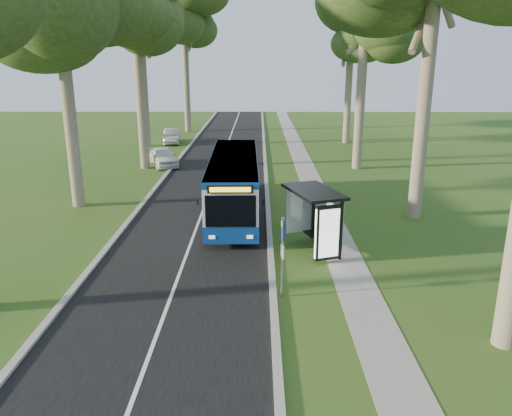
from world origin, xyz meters
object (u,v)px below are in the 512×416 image
at_px(bus, 234,184).
at_px(litter_bin, 291,220).
at_px(car_white, 163,157).
at_px(car_silver, 172,136).
at_px(bus_stop_sign, 283,249).
at_px(bus_shelter, 318,211).

height_order(bus, litter_bin, bus).
relative_size(bus, car_white, 2.72).
bearing_deg(litter_bin, car_silver, 111.41).
relative_size(bus_stop_sign, car_white, 0.68).
xyz_separation_m(bus_stop_sign, bus_shelter, (1.61, 3.88, 0.12)).
xyz_separation_m(bus_stop_sign, litter_bin, (0.77, 7.22, -1.32)).
bearing_deg(bus_stop_sign, car_white, 102.11).
bearing_deg(bus_shelter, bus_stop_sign, -131.72).
bearing_deg(bus_stop_sign, litter_bin, 75.77).
distance_m(bus_stop_sign, car_white, 23.29).
bearing_deg(car_white, bus_stop_sign, -91.31).
xyz_separation_m(car_white, car_silver, (-1.17, 10.87, -0.02)).
xyz_separation_m(bus, car_white, (-5.96, 12.05, -0.84)).
bearing_deg(litter_bin, bus_stop_sign, -96.11).
distance_m(bus_shelter, car_white, 20.42).
relative_size(bus_shelter, car_white, 0.83).
bearing_deg(bus, bus_stop_sign, -79.23).
distance_m(bus_shelter, litter_bin, 3.74).
distance_m(bus, litter_bin, 4.00).
distance_m(bus, bus_shelter, 6.98).
distance_m(bus_stop_sign, litter_bin, 7.39).
bearing_deg(bus, litter_bin, -43.13).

